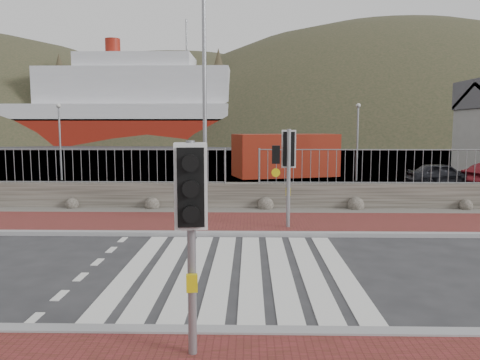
{
  "coord_description": "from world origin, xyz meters",
  "views": [
    {
      "loc": [
        0.28,
        -9.21,
        2.91
      ],
      "look_at": [
        0.01,
        3.0,
        1.5
      ],
      "focal_mm": 35.0,
      "sensor_mm": 36.0,
      "label": 1
    }
  ],
  "objects_px": {
    "traffic_signal_far": "(287,157)",
    "streetlight": "(208,73)",
    "ferry": "(99,111)",
    "traffic_signal_near": "(191,204)",
    "car_a": "(442,174)",
    "shipping_container": "(285,155)"
  },
  "relations": [
    {
      "from": "traffic_signal_near",
      "to": "car_a",
      "type": "xyz_separation_m",
      "value": [
        10.12,
        17.4,
        -1.4
      ]
    },
    {
      "from": "shipping_container",
      "to": "car_a",
      "type": "xyz_separation_m",
      "value": [
        7.34,
        -4.43,
        -0.66
      ]
    },
    {
      "from": "car_a",
      "to": "streetlight",
      "type": "bearing_deg",
      "value": 115.23
    },
    {
      "from": "traffic_signal_far",
      "to": "streetlight",
      "type": "xyz_separation_m",
      "value": [
        -2.56,
        4.29,
        2.79
      ]
    },
    {
      "from": "traffic_signal_far",
      "to": "car_a",
      "type": "xyz_separation_m",
      "value": [
        8.37,
        9.95,
        -1.48
      ]
    },
    {
      "from": "traffic_signal_far",
      "to": "streetlight",
      "type": "relative_size",
      "value": 0.33
    },
    {
      "from": "traffic_signal_far",
      "to": "car_a",
      "type": "height_order",
      "value": "traffic_signal_far"
    },
    {
      "from": "traffic_signal_near",
      "to": "streetlight",
      "type": "relative_size",
      "value": 0.32
    },
    {
      "from": "car_a",
      "to": "shipping_container",
      "type": "bearing_deg",
      "value": 56.74
    },
    {
      "from": "ferry",
      "to": "streetlight",
      "type": "xyz_separation_m",
      "value": [
        23.4,
        -59.82,
        -0.52
      ]
    },
    {
      "from": "traffic_signal_far",
      "to": "streetlight",
      "type": "bearing_deg",
      "value": -55.54
    },
    {
      "from": "traffic_signal_near",
      "to": "traffic_signal_far",
      "type": "height_order",
      "value": "traffic_signal_far"
    },
    {
      "from": "traffic_signal_near",
      "to": "car_a",
      "type": "distance_m",
      "value": 20.18
    },
    {
      "from": "traffic_signal_near",
      "to": "streetlight",
      "type": "height_order",
      "value": "streetlight"
    },
    {
      "from": "traffic_signal_near",
      "to": "streetlight",
      "type": "xyz_separation_m",
      "value": [
        -0.81,
        11.74,
        2.87
      ]
    },
    {
      "from": "ferry",
      "to": "traffic_signal_far",
      "type": "xyz_separation_m",
      "value": [
        25.97,
        -64.1,
        -3.31
      ]
    },
    {
      "from": "streetlight",
      "to": "traffic_signal_near",
      "type": "bearing_deg",
      "value": -79.92
    },
    {
      "from": "shipping_container",
      "to": "streetlight",
      "type": "bearing_deg",
      "value": -126.12
    },
    {
      "from": "ferry",
      "to": "streetlight",
      "type": "distance_m",
      "value": 64.23
    },
    {
      "from": "traffic_signal_near",
      "to": "traffic_signal_far",
      "type": "relative_size",
      "value": 0.97
    },
    {
      "from": "traffic_signal_near",
      "to": "car_a",
      "type": "height_order",
      "value": "traffic_signal_near"
    },
    {
      "from": "traffic_signal_near",
      "to": "traffic_signal_far",
      "type": "bearing_deg",
      "value": 69.81
    }
  ]
}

